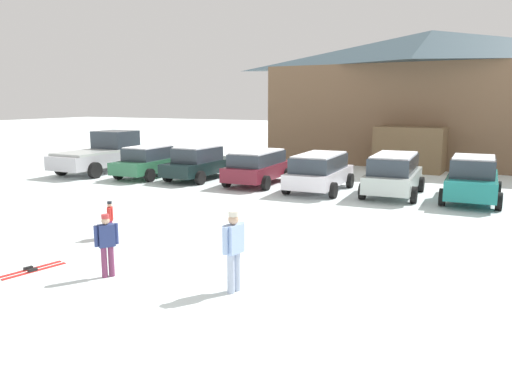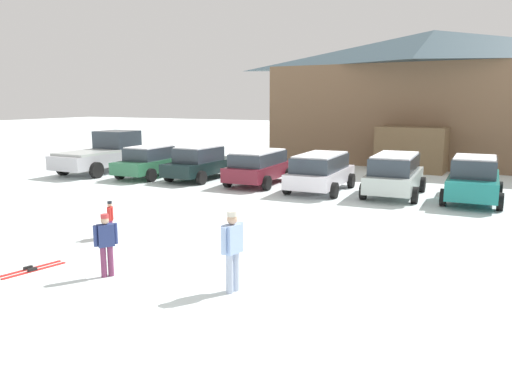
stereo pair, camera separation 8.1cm
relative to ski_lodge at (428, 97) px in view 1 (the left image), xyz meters
name	(u,v)px [view 1 (the left image)]	position (x,y,z in m)	size (l,w,h in m)	color
ground	(73,358)	(-1.10, -27.31, -4.00)	(160.00, 160.00, 0.00)	white
ski_lodge	(428,97)	(0.00, 0.00, 0.00)	(19.10, 9.88, 7.90)	brown
parked_green_coupe	(150,161)	(-11.44, -12.44, -3.20)	(2.22, 4.53, 1.56)	#2C6946
parked_black_sedan	(199,163)	(-8.78, -12.00, -3.18)	(2.16, 4.41, 1.63)	black
parked_maroon_van	(258,166)	(-5.59, -12.02, -3.15)	(2.24, 4.24, 1.55)	maroon
parked_white_suv	(319,171)	(-2.50, -12.38, -3.13)	(2.31, 4.33, 1.59)	white
parked_silver_wagon	(394,173)	(0.51, -11.99, -3.09)	(2.30, 4.32, 1.69)	silver
parked_teal_hatchback	(472,179)	(3.44, -11.86, -3.12)	(2.20, 4.41, 1.75)	#1B7D77
pickup_truck	(105,153)	(-14.74, -12.08, -3.00)	(2.59, 5.77, 2.15)	#B6B6BD
skier_child_in_red_jacket	(110,217)	(-5.26, -21.96, -3.40)	(0.28, 0.32, 1.05)	#7A2958
skier_adult_in_blue_parka	(234,247)	(-0.22, -23.90, -3.05)	(0.31, 0.61, 1.67)	#A7B5D1
skier_teen_in_navy_coat	(107,242)	(-3.11, -24.38, -3.20)	(0.35, 0.45, 1.41)	#713155
pair_of_skis	(32,270)	(-4.94, -24.87, -3.98)	(0.61, 1.50, 0.08)	red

